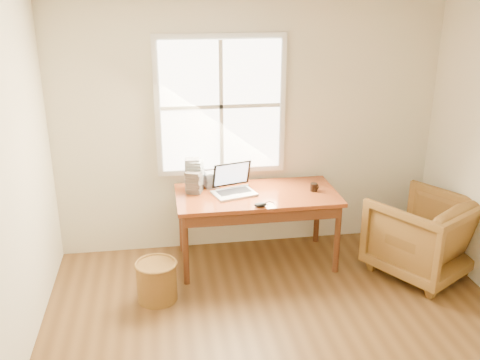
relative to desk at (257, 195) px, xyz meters
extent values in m
cube|color=white|center=(0.00, -1.80, 1.88)|extent=(4.00, 4.50, 0.02)
cube|color=beige|center=(0.00, 0.46, 0.57)|extent=(4.00, 0.02, 2.60)
cube|color=silver|center=(-0.30, 0.42, 0.82)|extent=(1.32, 0.05, 1.42)
cube|color=white|center=(-0.30, 0.39, 0.82)|extent=(1.20, 0.02, 1.30)
cube|color=silver|center=(-0.30, 0.38, 0.82)|extent=(0.04, 0.02, 1.30)
cube|color=silver|center=(-0.30, 0.38, 0.82)|extent=(1.20, 0.02, 0.04)
cube|color=brown|center=(0.00, 0.00, 0.00)|extent=(1.60, 0.80, 0.04)
imported|color=brown|center=(1.55, -0.47, -0.33)|extent=(1.17, 1.18, 0.79)
cylinder|color=brown|center=(-1.02, -0.57, -0.55)|extent=(0.43, 0.43, 0.36)
ellipsoid|color=black|center=(-0.03, -0.34, 0.04)|extent=(0.12, 0.08, 0.04)
cylinder|color=black|center=(0.57, -0.02, 0.06)|extent=(0.09, 0.09, 0.08)
cube|color=silver|center=(-0.59, 0.20, 0.17)|extent=(0.18, 0.17, 0.30)
cube|color=#28282D|center=(-0.61, 0.12, 0.13)|extent=(0.18, 0.17, 0.22)
cube|color=#AAABB8|center=(-0.62, 0.22, 0.18)|extent=(0.15, 0.14, 0.32)
cube|color=#ABAEB6|center=(-0.43, 0.24, 0.10)|extent=(0.15, 0.14, 0.16)
camera|label=1|loc=(-0.93, -4.84, 1.97)|focal=40.00mm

